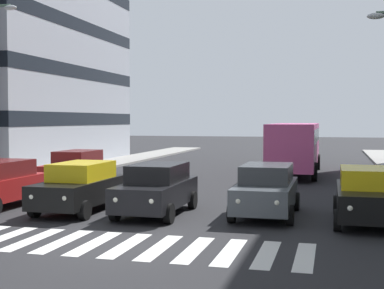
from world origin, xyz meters
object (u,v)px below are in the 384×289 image
at_px(car_1, 266,190).
at_px(car_row2_0, 77,168).
at_px(car_3, 80,186).
at_px(car_0, 367,195).
at_px(bus_behind_traffic, 295,143).
at_px(car_2, 157,189).

bearing_deg(car_1, car_row2_0, -30.54).
xyz_separation_m(car_3, car_row2_0, (3.49, -6.63, 0.00)).
xyz_separation_m(car_0, bus_behind_traffic, (3.19, -14.91, 0.97)).
bearing_deg(car_1, car_3, 6.70).
bearing_deg(car_1, car_0, 171.66).
distance_m(car_0, car_1, 3.23).
relative_size(car_1, car_row2_0, 1.00).
xyz_separation_m(car_0, car_2, (6.84, 0.20, 0.00)).
xyz_separation_m(car_1, car_row2_0, (9.95, -5.87, 0.00)).
bearing_deg(car_row2_0, car_0, 154.25).
height_order(car_1, car_3, same).
xyz_separation_m(car_1, car_3, (6.46, 0.76, 0.00)).
bearing_deg(car_2, car_row2_0, -46.06).
bearing_deg(bus_behind_traffic, car_1, 90.00).
height_order(car_3, bus_behind_traffic, bus_behind_traffic).
distance_m(car_1, car_row2_0, 11.55).
distance_m(car_1, car_3, 6.51).
xyz_separation_m(car_0, car_1, (3.19, -0.47, 0.00)).
xyz_separation_m(car_1, bus_behind_traffic, (0.00, -14.44, 0.97)).
distance_m(car_0, car_2, 6.85).
height_order(car_2, bus_behind_traffic, bus_behind_traffic).
xyz_separation_m(car_1, car_2, (3.65, 0.67, 0.00)).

